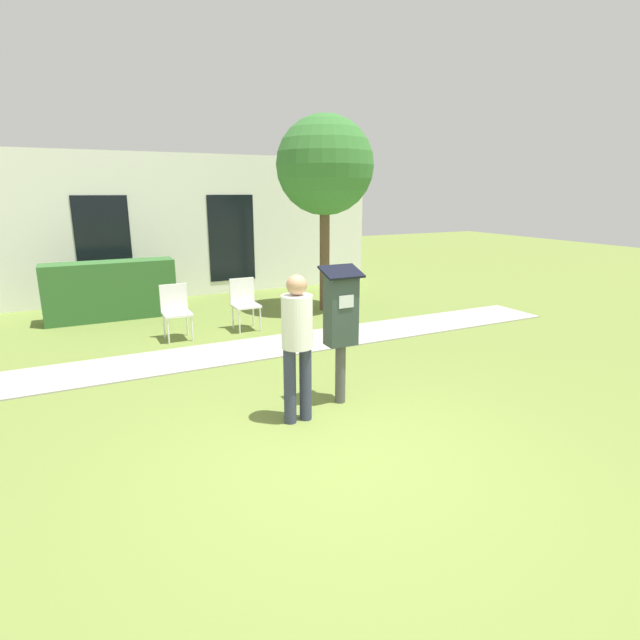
# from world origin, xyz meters

# --- Properties ---
(ground_plane) EXTENTS (40.00, 40.00, 0.00)m
(ground_plane) POSITION_xyz_m (0.00, 0.00, 0.00)
(ground_plane) COLOR olive
(sidewalk) EXTENTS (12.00, 1.10, 0.02)m
(sidewalk) POSITION_xyz_m (0.00, 3.46, 0.01)
(sidewalk) COLOR #A3A099
(sidewalk) RESTS_ON ground
(building_facade) EXTENTS (10.00, 0.26, 3.20)m
(building_facade) POSITION_xyz_m (0.00, 8.11, 1.60)
(building_facade) COLOR white
(building_facade) RESTS_ON ground
(parking_meter) EXTENTS (0.44, 0.31, 1.59)m
(parking_meter) POSITION_xyz_m (0.57, 1.13, 1.02)
(parking_meter) COLOR #4C4C4C
(parking_meter) RESTS_ON ground
(person_standing) EXTENTS (0.32, 0.32, 1.58)m
(person_standing) POSITION_xyz_m (-0.07, 0.90, 0.93)
(person_standing) COLOR #333851
(person_standing) RESTS_ON ground
(outdoor_chair_left) EXTENTS (0.44, 0.44, 0.90)m
(outdoor_chair_left) POSITION_xyz_m (-0.61, 4.63, 0.53)
(outdoor_chair_left) COLOR white
(outdoor_chair_left) RESTS_ON ground
(outdoor_chair_middle) EXTENTS (0.44, 0.44, 0.90)m
(outdoor_chair_middle) POSITION_xyz_m (0.59, 4.69, 0.53)
(outdoor_chair_middle) COLOR white
(outdoor_chair_middle) RESTS_ON ground
(hedge_row) EXTENTS (2.35, 0.60, 1.10)m
(hedge_row) POSITION_xyz_m (-1.45, 6.55, 0.55)
(hedge_row) COLOR #33662D
(hedge_row) RESTS_ON ground
(tree) EXTENTS (1.90, 1.90, 3.82)m
(tree) POSITION_xyz_m (2.54, 5.38, 2.84)
(tree) COLOR brown
(tree) RESTS_ON ground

